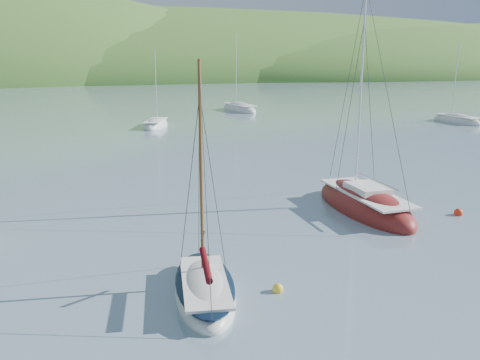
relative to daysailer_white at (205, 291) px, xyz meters
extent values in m
plane|color=slate|center=(2.88, -0.86, -0.21)|extent=(700.00, 700.00, 0.00)
ellipsoid|color=#3C722B|center=(2.88, 169.14, -0.21)|extent=(440.00, 110.00, 44.00)
ellipsoid|color=#3C722B|center=(92.88, 159.14, -0.21)|extent=(240.00, 100.00, 34.00)
ellipsoid|color=white|center=(0.00, 0.01, -0.11)|extent=(2.81, 6.11, 1.45)
cube|color=white|center=(-0.01, -0.11, 0.42)|extent=(2.12, 4.76, 0.10)
cylinder|color=brown|center=(0.08, 0.71, 4.31)|extent=(0.12, 0.12, 7.87)
ellipsoid|color=black|center=(0.00, 0.01, 0.32)|extent=(2.77, 6.05, 0.25)
cylinder|color=#59090F|center=(-0.08, -0.70, 1.33)|extent=(0.56, 2.84, 0.24)
ellipsoid|color=maroon|center=(10.68, 8.17, -0.04)|extent=(3.47, 8.99, 2.44)
cube|color=white|center=(10.69, 7.99, 0.82)|extent=(2.60, 7.01, 0.10)
cylinder|color=silver|center=(10.63, 9.23, 6.31)|extent=(0.12, 0.12, 11.06)
cube|color=white|center=(10.69, 7.99, 1.06)|extent=(1.78, 2.56, 0.42)
cylinder|color=silver|center=(10.73, 7.11, 1.73)|extent=(0.30, 4.25, 0.09)
ellipsoid|color=white|center=(2.87, 43.56, -0.08)|extent=(4.35, 7.00, 1.80)
cube|color=white|center=(2.82, 43.43, 0.56)|extent=(3.32, 5.44, 0.10)
cylinder|color=silver|center=(3.12, 44.31, 4.48)|extent=(0.12, 0.12, 7.93)
ellipsoid|color=white|center=(16.16, 56.50, -0.05)|extent=(4.70, 8.61, 2.22)
cube|color=white|center=(16.20, 56.34, 0.73)|extent=(3.57, 6.69, 0.10)
cylinder|color=silver|center=(15.93, 57.45, 5.59)|extent=(0.12, 0.12, 9.80)
ellipsoid|color=white|center=(38.54, 37.95, -0.07)|extent=(3.65, 7.33, 1.91)
cube|color=white|center=(38.56, 37.81, 0.60)|extent=(2.76, 5.70, 0.10)
cylinder|color=silver|center=(38.39, 38.78, 4.77)|extent=(0.12, 0.12, 8.41)
sphere|color=yellow|center=(2.70, -0.35, -0.09)|extent=(0.40, 0.40, 0.40)
sphere|color=red|center=(15.20, 6.06, -0.09)|extent=(0.48, 0.48, 0.48)
camera|label=1|loc=(-3.33, -17.68, 8.62)|focal=40.00mm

